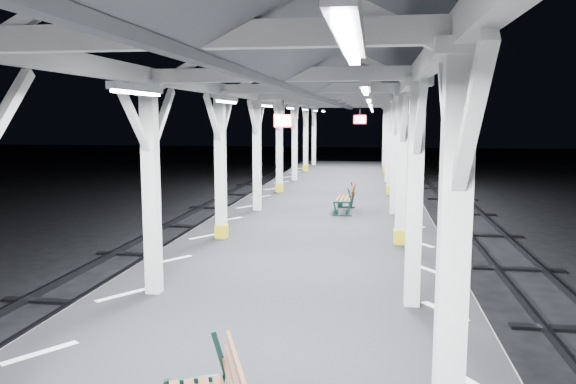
# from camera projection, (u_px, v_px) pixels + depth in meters

# --- Properties ---
(ground) EXTENTS (120.00, 120.00, 0.00)m
(ground) POSITION_uv_depth(u_px,v_px,m) (296.00, 316.00, 10.71)
(ground) COLOR black
(ground) RESTS_ON ground
(platform) EXTENTS (6.00, 50.00, 1.00)m
(platform) POSITION_uv_depth(u_px,v_px,m) (296.00, 291.00, 10.64)
(platform) COLOR black
(platform) RESTS_ON ground
(hazard_stripes_left) EXTENTS (1.00, 48.00, 0.01)m
(hazard_stripes_left) POSITION_uv_depth(u_px,v_px,m) (172.00, 260.00, 10.94)
(hazard_stripes_left) COLOR silver
(hazard_stripes_left) RESTS_ON platform
(hazard_stripes_right) EXTENTS (1.00, 48.00, 0.01)m
(hazard_stripes_right) POSITION_uv_depth(u_px,v_px,m) (429.00, 270.00, 10.21)
(hazard_stripes_right) COLOR silver
(hazard_stripes_right) RESTS_ON platform
(track_left) EXTENTS (2.20, 60.00, 0.16)m
(track_left) POSITION_uv_depth(u_px,v_px,m) (54.00, 299.00, 11.44)
(track_left) COLOR #2D2D33
(track_left) RESTS_ON ground
(track_right) EXTENTS (2.20, 60.00, 0.16)m
(track_right) POSITION_uv_depth(u_px,v_px,m) (575.00, 327.00, 9.95)
(track_right) COLOR #2D2D33
(track_right) RESTS_ON ground
(canopy) EXTENTS (5.40, 49.00, 4.65)m
(canopy) POSITION_uv_depth(u_px,v_px,m) (297.00, 73.00, 10.08)
(canopy) COLOR silver
(canopy) RESTS_ON platform
(bench_mid) EXTENTS (0.60, 1.52, 0.82)m
(bench_mid) POSITION_uv_depth(u_px,v_px,m) (347.00, 197.00, 16.37)
(bench_mid) COLOR black
(bench_mid) RESTS_ON platform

